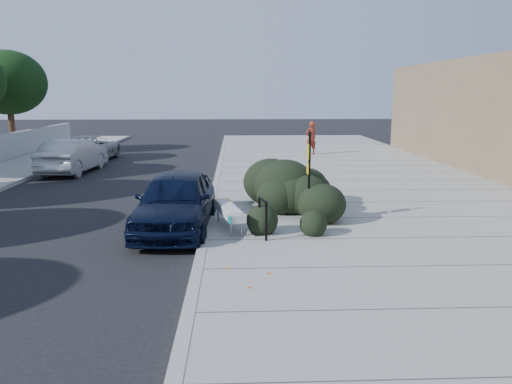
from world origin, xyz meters
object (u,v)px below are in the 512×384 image
(suv_silver, at_px, (89,148))
(pedestrian, at_px, (311,138))
(wagon_silver, at_px, (73,156))
(bench, at_px, (229,211))
(bike_rack, at_px, (263,214))
(sedan_navy, at_px, (176,201))
(sign_post, at_px, (309,172))

(suv_silver, xyz_separation_m, pedestrian, (12.15, 1.25, 0.40))
(wagon_silver, bearing_deg, bench, 129.11)
(bike_rack, height_order, suv_silver, suv_silver)
(bike_rack, xyz_separation_m, wagon_silver, (-8.02, 11.30, 0.05))
(bench, relative_size, suv_silver, 0.41)
(wagon_silver, xyz_separation_m, pedestrian, (11.70, 5.38, 0.31))
(sedan_navy, relative_size, wagon_silver, 0.99)
(suv_silver, bearing_deg, pedestrian, -170.55)
(bench, relative_size, sedan_navy, 0.44)
(bench, xyz_separation_m, sedan_navy, (-1.40, 0.46, 0.16))
(sedan_navy, relative_size, suv_silver, 0.93)
(bike_rack, xyz_separation_m, sign_post, (1.29, 1.35, 0.82))
(sign_post, bearing_deg, bench, -165.20)
(bench, height_order, sedan_navy, sedan_navy)
(bench, bearing_deg, sedan_navy, 148.20)
(sign_post, distance_m, suv_silver, 17.16)
(bench, relative_size, pedestrian, 1.09)
(bike_rack, bearing_deg, suv_silver, 105.68)
(sedan_navy, height_order, suv_silver, sedan_navy)
(sedan_navy, relative_size, pedestrian, 2.48)
(sign_post, xyz_separation_m, pedestrian, (2.39, 15.33, -0.45))
(sedan_navy, bearing_deg, bike_rack, -27.63)
(bench, height_order, wagon_silver, wagon_silver)
(suv_silver, bearing_deg, bike_rack, 122.36)
(bike_rack, relative_size, wagon_silver, 0.20)
(suv_silver, bearing_deg, wagon_silver, 99.85)
(bench, height_order, pedestrian, pedestrian)
(suv_silver, height_order, pedestrian, pedestrian)
(sign_post, distance_m, wagon_silver, 13.65)
(sign_post, relative_size, wagon_silver, 0.52)
(bench, distance_m, bike_rack, 1.16)
(sedan_navy, height_order, pedestrian, pedestrian)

